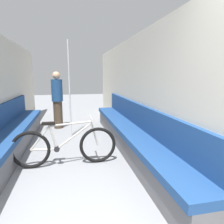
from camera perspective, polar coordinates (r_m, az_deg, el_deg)
name	(u,v)px	position (r m, az deg, el deg)	size (l,w,h in m)	color
wall_right	(143,92)	(3.97, 8.97, 5.70)	(0.10, 8.99, 2.30)	beige
bench_seat_row_left	(6,142)	(4.02, -27.95, -7.69)	(0.49, 4.86, 0.91)	#5B5B60
bench_seat_row_right	(130,135)	(4.03, 5.16, -6.44)	(0.49, 4.86, 0.91)	#5B5B60
bicycle	(65,146)	(3.38, -13.27, -9.47)	(1.69, 0.46, 0.80)	black
grab_pole_near	(70,91)	(4.86, -12.03, 6.00)	(0.08, 0.08, 2.28)	gray
passenger_standing	(57,100)	(5.73, -15.34, 3.45)	(0.30, 0.30, 1.57)	#473828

